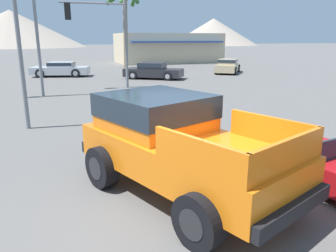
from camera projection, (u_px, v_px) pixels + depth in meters
name	position (u px, v px, depth m)	size (l,w,h in m)	color
ground_plane	(177.00, 195.00, 6.49)	(320.00, 320.00, 0.00)	#5B5956
orange_pickup_truck	(174.00, 139.00, 6.49)	(3.61, 5.12, 1.90)	orange
parked_car_silver	(61.00, 69.00, 26.47)	(4.78, 2.96, 1.16)	#B7BABF
parked_car_dark	(153.00, 71.00, 24.98)	(4.63, 3.96, 1.22)	#232328
parked_car_tan	(228.00, 66.00, 29.12)	(3.90, 4.39, 1.23)	tan
traffic_light_main	(9.00, 22.00, 16.22)	(3.22, 0.38, 5.46)	slate
traffic_light_crosswalk	(100.00, 27.00, 19.39)	(3.85, 0.38, 5.23)	slate
palm_tree_tall	(124.00, 9.00, 27.73)	(3.13, 3.07, 7.07)	brown
storefront_building	(168.00, 48.00, 42.20)	(12.70, 7.97, 3.60)	beige
distant_mountain_range	(37.00, 28.00, 120.75)	(140.41, 65.57, 14.02)	gray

